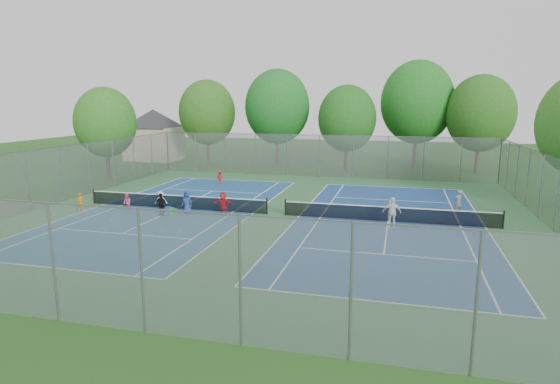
# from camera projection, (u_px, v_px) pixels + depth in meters

# --- Properties ---
(ground) EXTENTS (120.00, 120.00, 0.00)m
(ground) POSITION_uv_depth(u_px,v_px,m) (276.00, 215.00, 29.93)
(ground) COLOR #204C18
(ground) RESTS_ON ground
(court_pad) EXTENTS (32.00, 32.00, 0.01)m
(court_pad) POSITION_uv_depth(u_px,v_px,m) (276.00, 215.00, 29.93)
(court_pad) COLOR #2D6036
(court_pad) RESTS_ON ground
(court_left) EXTENTS (10.97, 23.77, 0.01)m
(court_left) POSITION_uv_depth(u_px,v_px,m) (176.00, 208.00, 31.65)
(court_left) COLOR navy
(court_left) RESTS_ON court_pad
(court_right) EXTENTS (10.97, 23.77, 0.01)m
(court_right) POSITION_uv_depth(u_px,v_px,m) (388.00, 221.00, 28.21)
(court_right) COLOR navy
(court_right) RESTS_ON court_pad
(net_left) EXTENTS (12.87, 0.10, 0.91)m
(net_left) POSITION_uv_depth(u_px,v_px,m) (176.00, 202.00, 31.57)
(net_left) COLOR black
(net_left) RESTS_ON ground
(net_right) EXTENTS (12.87, 0.10, 0.91)m
(net_right) POSITION_uv_depth(u_px,v_px,m) (388.00, 214.00, 28.13)
(net_right) COLOR black
(net_right) RESTS_ON ground
(fence_north) EXTENTS (32.00, 0.10, 4.00)m
(fence_north) POSITION_uv_depth(u_px,v_px,m) (319.00, 156.00, 44.76)
(fence_north) COLOR gray
(fence_north) RESTS_ON ground
(fence_south) EXTENTS (32.00, 0.10, 4.00)m
(fence_south) POSITION_uv_depth(u_px,v_px,m) (142.00, 272.00, 14.34)
(fence_south) COLOR gray
(fence_south) RESTS_ON ground
(fence_west) EXTENTS (0.10, 32.00, 4.00)m
(fence_west) POSITION_uv_depth(u_px,v_px,m) (61.00, 174.00, 33.48)
(fence_west) COLOR gray
(fence_west) RESTS_ON ground
(fence_east) EXTENTS (0.10, 32.00, 4.00)m
(fence_east) POSITION_uv_depth(u_px,v_px,m) (558.00, 197.00, 25.62)
(fence_east) COLOR gray
(fence_east) RESTS_ON ground
(house) EXTENTS (11.03, 11.03, 7.30)m
(house) POSITION_uv_depth(u_px,v_px,m) (154.00, 126.00, 57.34)
(house) COLOR #B7A88C
(house) RESTS_ON ground
(tree_nw) EXTENTS (6.40, 6.40, 9.58)m
(tree_nw) POSITION_uv_depth(u_px,v_px,m) (207.00, 112.00, 53.16)
(tree_nw) COLOR #443326
(tree_nw) RESTS_ON ground
(tree_nl) EXTENTS (7.20, 7.20, 10.69)m
(tree_nl) POSITION_uv_depth(u_px,v_px,m) (277.00, 107.00, 52.02)
(tree_nl) COLOR #443326
(tree_nl) RESTS_ON ground
(tree_nc) EXTENTS (6.00, 6.00, 8.85)m
(tree_nc) POSITION_uv_depth(u_px,v_px,m) (347.00, 119.00, 48.37)
(tree_nc) COLOR #443326
(tree_nc) RESTS_ON ground
(tree_nr) EXTENTS (7.60, 7.60, 11.42)m
(tree_nr) POSITION_uv_depth(u_px,v_px,m) (417.00, 102.00, 49.19)
(tree_nr) COLOR #443326
(tree_nr) RESTS_ON ground
(tree_ne) EXTENTS (6.60, 6.60, 9.77)m
(tree_ne) POSITION_uv_depth(u_px,v_px,m) (481.00, 113.00, 46.02)
(tree_ne) COLOR #443326
(tree_ne) RESTS_ON ground
(tree_side_w) EXTENTS (5.60, 5.60, 8.47)m
(tree_side_w) POSITION_uv_depth(u_px,v_px,m) (105.00, 122.00, 43.10)
(tree_side_w) COLOR #443326
(tree_side_w) RESTS_ON ground
(ball_crate) EXTENTS (0.47, 0.47, 0.32)m
(ball_crate) POSITION_uv_depth(u_px,v_px,m) (168.00, 209.00, 30.78)
(ball_crate) COLOR blue
(ball_crate) RESTS_ON ground
(ball_hopper) EXTENTS (0.37, 0.37, 0.57)m
(ball_hopper) POSITION_uv_depth(u_px,v_px,m) (172.00, 212.00, 29.37)
(ball_hopper) COLOR #23832F
(ball_hopper) RESTS_ON ground
(student_a) EXTENTS (0.52, 0.42, 1.25)m
(student_a) POSITION_uv_depth(u_px,v_px,m) (80.00, 202.00, 30.63)
(student_a) COLOR #C26812
(student_a) RESTS_ON ground
(student_b) EXTENTS (0.68, 0.62, 1.14)m
(student_b) POSITION_uv_depth(u_px,v_px,m) (127.00, 202.00, 30.94)
(student_b) COLOR #E5598D
(student_b) RESTS_ON ground
(student_c) EXTENTS (0.93, 0.81, 1.25)m
(student_c) POSITION_uv_depth(u_px,v_px,m) (161.00, 201.00, 31.16)
(student_c) COLOR white
(student_c) RESTS_ON ground
(student_d) EXTENTS (0.88, 0.45, 1.45)m
(student_d) POSITION_uv_depth(u_px,v_px,m) (161.00, 204.00, 29.64)
(student_d) COLOR black
(student_d) RESTS_ON ground
(student_e) EXTENTS (0.77, 0.54, 1.51)m
(student_e) POSITION_uv_depth(u_px,v_px,m) (187.00, 202.00, 30.09)
(student_e) COLOR navy
(student_e) RESTS_ON ground
(student_f) EXTENTS (1.43, 0.54, 1.52)m
(student_f) POSITION_uv_depth(u_px,v_px,m) (223.00, 204.00, 29.62)
(student_f) COLOR #B41922
(student_f) RESTS_ON ground
(child_far_baseline) EXTENTS (0.89, 0.68, 1.21)m
(child_far_baseline) POSITION_uv_depth(u_px,v_px,m) (220.00, 177.00, 40.89)
(child_far_baseline) COLOR #AB1820
(child_far_baseline) RESTS_ON ground
(instructor) EXTENTS (0.69, 0.66, 1.58)m
(instructor) POSITION_uv_depth(u_px,v_px,m) (458.00, 202.00, 29.93)
(instructor) COLOR gray
(instructor) RESTS_ON ground
(teen_court_b) EXTENTS (1.05, 0.48, 1.76)m
(teen_court_b) POSITION_uv_depth(u_px,v_px,m) (392.00, 212.00, 26.85)
(teen_court_b) COLOR silver
(teen_court_b) RESTS_ON ground
(tennis_ball_0) EXTENTS (0.07, 0.07, 0.07)m
(tennis_ball_0) POSITION_uv_depth(u_px,v_px,m) (135.00, 212.00, 30.57)
(tennis_ball_0) COLOR yellow
(tennis_ball_0) RESTS_ON ground
(tennis_ball_1) EXTENTS (0.07, 0.07, 0.07)m
(tennis_ball_1) POSITION_uv_depth(u_px,v_px,m) (180.00, 231.00, 26.01)
(tennis_ball_1) COLOR #C7EC36
(tennis_ball_1) RESTS_ON ground
(tennis_ball_2) EXTENTS (0.07, 0.07, 0.07)m
(tennis_ball_2) POSITION_uv_depth(u_px,v_px,m) (160.00, 231.00, 26.12)
(tennis_ball_2) COLOR yellow
(tennis_ball_2) RESTS_ON ground
(tennis_ball_3) EXTENTS (0.07, 0.07, 0.07)m
(tennis_ball_3) POSITION_uv_depth(u_px,v_px,m) (111.00, 220.00, 28.38)
(tennis_ball_3) COLOR yellow
(tennis_ball_3) RESTS_ON ground
(tennis_ball_4) EXTENTS (0.07, 0.07, 0.07)m
(tennis_ball_4) POSITION_uv_depth(u_px,v_px,m) (97.00, 217.00, 29.27)
(tennis_ball_4) COLOR #C2E535
(tennis_ball_4) RESTS_ON ground
(tennis_ball_5) EXTENTS (0.07, 0.07, 0.07)m
(tennis_ball_5) POSITION_uv_depth(u_px,v_px,m) (88.00, 218.00, 29.00)
(tennis_ball_5) COLOR #E9F238
(tennis_ball_5) RESTS_ON ground
(tennis_ball_6) EXTENTS (0.07, 0.07, 0.07)m
(tennis_ball_6) POSITION_uv_depth(u_px,v_px,m) (110.00, 220.00, 28.48)
(tennis_ball_6) COLOR yellow
(tennis_ball_6) RESTS_ON ground
(tennis_ball_7) EXTENTS (0.07, 0.07, 0.07)m
(tennis_ball_7) POSITION_uv_depth(u_px,v_px,m) (129.00, 218.00, 29.01)
(tennis_ball_7) COLOR #C6D732
(tennis_ball_7) RESTS_ON ground
(tennis_ball_8) EXTENTS (0.07, 0.07, 0.07)m
(tennis_ball_8) POSITION_uv_depth(u_px,v_px,m) (109.00, 213.00, 30.29)
(tennis_ball_8) COLOR #D0DE33
(tennis_ball_8) RESTS_ON ground
(tennis_ball_9) EXTENTS (0.07, 0.07, 0.07)m
(tennis_ball_9) POSITION_uv_depth(u_px,v_px,m) (147.00, 215.00, 29.86)
(tennis_ball_9) COLOR #A8C72E
(tennis_ball_9) RESTS_ON ground
(tennis_ball_10) EXTENTS (0.07, 0.07, 0.07)m
(tennis_ball_10) POSITION_uv_depth(u_px,v_px,m) (159.00, 219.00, 28.71)
(tennis_ball_10) COLOR #C3E936
(tennis_ball_10) RESTS_ON ground
(tennis_ball_11) EXTENTS (0.07, 0.07, 0.07)m
(tennis_ball_11) POSITION_uv_depth(u_px,v_px,m) (115.00, 222.00, 27.98)
(tennis_ball_11) COLOR yellow
(tennis_ball_11) RESTS_ON ground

